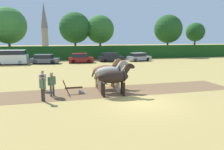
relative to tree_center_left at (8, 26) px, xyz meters
name	(u,v)px	position (x,y,z in m)	size (l,w,h in m)	color
ground_plane	(143,103)	(14.19, -33.89, -6.41)	(240.00, 240.00, 0.00)	#A88E4C
plowed_furrow_strip	(52,95)	(8.51, -30.53, -6.41)	(28.41, 3.62, 0.01)	brown
hedgerow	(86,53)	(14.19, -4.97, -5.11)	(69.39, 1.26, 2.60)	#194719
tree_center_left	(8,26)	(0.00, 0.00, 0.00)	(7.00, 7.00, 9.92)	brown
tree_center	(75,28)	(12.70, 0.07, -0.26)	(6.37, 6.37, 9.35)	#423323
tree_center_right	(100,29)	(17.98, 0.00, -0.56)	(5.94, 5.94, 8.84)	brown
tree_right	(168,29)	(33.34, -0.98, -0.37)	(6.26, 6.26, 9.19)	#4C3823
tree_far_right	(195,32)	(41.44, 0.64, -0.97)	(4.48, 4.48, 7.71)	brown
church_spire	(44,25)	(4.86, 35.88, 2.19)	(2.53, 2.53, 16.44)	gray
draft_horse_lead_left	(115,77)	(12.90, -31.76, -5.06)	(2.87, 0.96, 2.36)	black
draft_horse_lead_right	(110,73)	(12.88, -30.48, -4.96)	(2.77, 1.05, 2.46)	#B2A38E
draft_horse_trail_left	(106,71)	(12.87, -29.20, -4.99)	(2.71, 1.06, 2.47)	brown
plow	(75,89)	(10.23, -30.51, -6.10)	(1.54, 0.46, 1.13)	#4C331E
farmer_at_plow	(52,82)	(8.58, -30.87, -5.42)	(0.54, 0.45, 1.70)	#4C4C4C
farmer_beside_team	(105,73)	(13.10, -27.75, -5.39)	(0.44, 0.64, 1.73)	#28334C
farmer_onlooker_left	(43,86)	(8.04, -32.03, -5.39)	(0.44, 0.59, 1.74)	#38332D
farmer_onlooker_right	(43,79)	(7.86, -28.98, -5.50)	(0.52, 0.43, 1.58)	#38332D
parked_van	(11,57)	(1.97, -10.00, -5.27)	(5.09, 2.33, 2.24)	silver
parked_car_left	(45,59)	(6.98, -10.07, -5.69)	(4.75, 2.64, 1.48)	#565B66
parked_car_center_left	(81,58)	(12.70, -10.19, -5.66)	(4.13, 1.96, 1.58)	maroon
parked_car_center	(111,57)	(18.05, -9.28, -5.68)	(4.65, 2.34, 1.53)	black
parked_car_center_right	(139,57)	(23.13, -9.69, -5.71)	(4.42, 2.61, 1.46)	#9E9EA8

